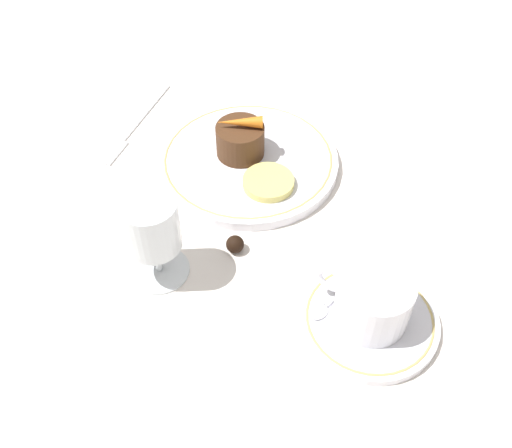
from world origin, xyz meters
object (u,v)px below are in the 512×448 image
(coffee_cup, at_px, (373,299))
(dessert_cake, at_px, (240,140))
(dinner_plate, at_px, (248,160))
(fork, at_px, (130,130))
(wine_glass, at_px, (152,230))

(coffee_cup, relative_size, dessert_cake, 1.65)
(dessert_cake, bearing_deg, coffee_cup, 149.87)
(dinner_plate, relative_size, fork, 1.26)
(coffee_cup, height_order, wine_glass, wine_glass)
(dinner_plate, relative_size, wine_glass, 2.15)
(coffee_cup, xyz_separation_m, dessert_cake, (0.25, -0.15, -0.01))
(fork, distance_m, dessert_cake, 0.17)
(coffee_cup, relative_size, fork, 0.55)
(fork, bearing_deg, wine_glass, 136.67)
(dinner_plate, xyz_separation_m, coffee_cup, (-0.24, 0.14, 0.03))
(fork, bearing_deg, dinner_plate, -171.22)
(dinner_plate, distance_m, dessert_cake, 0.03)
(wine_glass, xyz_separation_m, fork, (0.19, -0.18, -0.07))
(coffee_cup, distance_m, wine_glass, 0.24)
(coffee_cup, xyz_separation_m, fork, (0.42, -0.12, -0.04))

